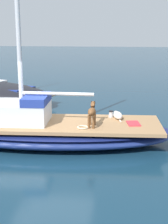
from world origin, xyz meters
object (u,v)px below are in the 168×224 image
at_px(dog_brown, 92,112).
at_px(dog_white, 118,115).
at_px(coiled_rope, 83,127).
at_px(deck_towel, 133,123).
at_px(deck_winch, 111,114).
at_px(sailboat_main, 52,132).

height_order(dog_brown, dog_white, dog_brown).
relative_size(coiled_rope, deck_towel, 0.58).
bearing_deg(deck_towel, dog_white, 40.21).
height_order(dog_brown, deck_towel, dog_brown).
height_order(dog_white, deck_winch, dog_white).
distance_m(sailboat_main, deck_winch, 2.00).
distance_m(dog_white, deck_towel, 0.76).
xyz_separation_m(sailboat_main, deck_towel, (0.11, -2.48, 0.34)).
relative_size(dog_brown, coiled_rope, 2.89).
distance_m(dog_brown, dog_white, 1.24).
distance_m(deck_winch, deck_towel, 1.01).
distance_m(dog_white, deck_winch, 0.26).
xyz_separation_m(dog_brown, coiled_rope, (-0.23, 0.24, -0.40)).
height_order(sailboat_main, deck_towel, deck_towel).
distance_m(dog_white, coiled_rope, 1.54).
distance_m(sailboat_main, coiled_rope, 1.19).
bearing_deg(deck_towel, deck_winch, 44.57).
xyz_separation_m(deck_winch, deck_towel, (-0.72, -0.71, -0.08)).
relative_size(dog_brown, deck_towel, 1.67).
relative_size(sailboat_main, deck_winch, 35.12).
xyz_separation_m(sailboat_main, dog_brown, (-0.27, -1.27, 0.75)).
height_order(sailboat_main, deck_winch, deck_winch).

